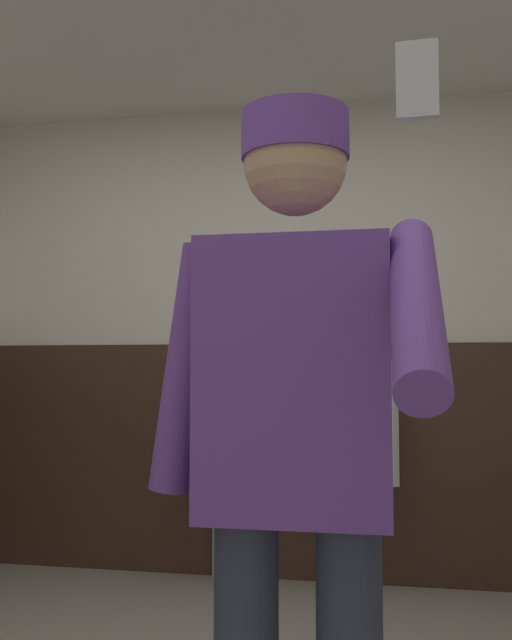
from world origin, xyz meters
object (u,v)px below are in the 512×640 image
Objects in this scene: urinal_middle at (358,433)px; urinal_left at (213,431)px; cell_phone at (417,80)px; person at (296,425)px.

urinal_left is at bearing 180.00° from urinal_middle.
urinal_middle is 2.69m from cell_phone.
urinal_middle is at bearing 88.93° from person.
urinal_left is 0.74× the size of person.
urinal_left is 11.27× the size of cell_phone.
cell_phone is (0.96, -2.58, 0.74)m from urinal_left.
urinal_middle is 0.74× the size of person.
cell_phone is (0.21, -2.58, 0.74)m from urinal_middle.
cell_phone reaches higher than urinal_middle.
urinal_middle is 11.27× the size of cell_phone.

